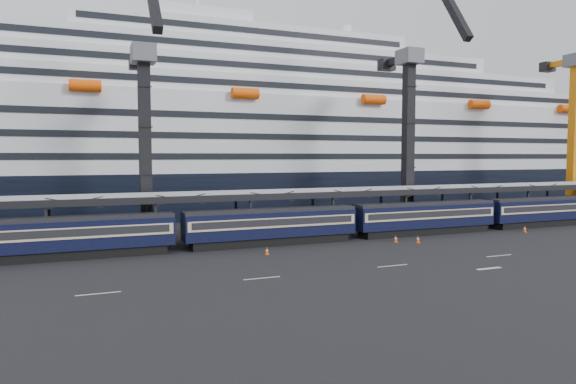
% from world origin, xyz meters
% --- Properties ---
extents(ground, '(260.00, 260.00, 0.00)m').
position_xyz_m(ground, '(0.00, 0.00, 0.00)').
color(ground, black).
rests_on(ground, ground).
extents(lane_markings, '(111.00, 4.27, 0.02)m').
position_xyz_m(lane_markings, '(8.15, -5.23, 0.01)').
color(lane_markings, beige).
rests_on(lane_markings, ground).
extents(train, '(133.05, 3.00, 4.05)m').
position_xyz_m(train, '(-4.65, 10.00, 2.20)').
color(train, black).
rests_on(train, ground).
extents(canopy, '(130.00, 6.25, 5.53)m').
position_xyz_m(canopy, '(0.00, 14.00, 5.25)').
color(canopy, '#989AA0').
rests_on(canopy, ground).
extents(cruise_ship, '(214.09, 28.84, 34.00)m').
position_xyz_m(cruise_ship, '(-1.08, 45.99, 12.34)').
color(cruise_ship, black).
rests_on(cruise_ship, ground).
extents(crane_dark_near, '(4.50, 17.75, 35.08)m').
position_xyz_m(crane_dark_near, '(-20.00, 18.59, 11.93)').
color(crane_dark_near, '#4E5156').
rests_on(crane_dark_near, ground).
extents(crane_dark_mid, '(4.50, 18.24, 39.64)m').
position_xyz_m(crane_dark_mid, '(15.00, 17.59, 13.36)').
color(crane_dark_mid, '#4E5156').
rests_on(crane_dark_mid, ground).
extents(traffic_cone_c, '(0.38, 0.38, 0.76)m').
position_xyz_m(traffic_cone_c, '(-10.36, 4.96, 0.38)').
color(traffic_cone_c, '#FC5307').
rests_on(traffic_cone_c, ground).
extents(traffic_cone_d, '(0.40, 0.40, 0.81)m').
position_xyz_m(traffic_cone_d, '(5.29, 6.31, 0.40)').
color(traffic_cone_d, '#FC5307').
rests_on(traffic_cone_d, ground).
extents(traffic_cone_e, '(0.42, 0.42, 0.83)m').
position_xyz_m(traffic_cone_e, '(7.35, 5.08, 0.41)').
color(traffic_cone_e, '#FC5307').
rests_on(traffic_cone_e, ground).
extents(traffic_cone_f, '(0.43, 0.43, 0.85)m').
position_xyz_m(traffic_cone_f, '(24.58, 6.55, 0.42)').
color(traffic_cone_f, '#FC5307').
rests_on(traffic_cone_f, ground).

